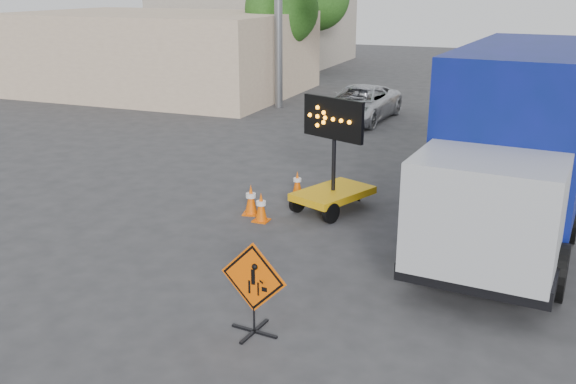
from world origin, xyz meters
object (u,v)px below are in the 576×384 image
Objects in this scene: arrow_board at (333,186)px; box_truck at (517,153)px; construction_sign at (254,286)px; pickup_truck at (359,104)px.

arrow_board is 0.32× the size of box_truck.
box_truck is at bearing 66.28° from construction_sign.
pickup_truck is at bearing 126.29° from box_truck.
arrow_board is 11.16m from pickup_truck.
construction_sign is at bearing -114.97° from box_truck.
box_truck is (6.62, -10.83, 1.17)m from pickup_truck.
pickup_truck is (-2.46, 10.88, 0.07)m from arrow_board.
arrow_board reaches higher than pickup_truck.
construction_sign is 17.24m from pickup_truck.
construction_sign is 0.31× the size of pickup_truck.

